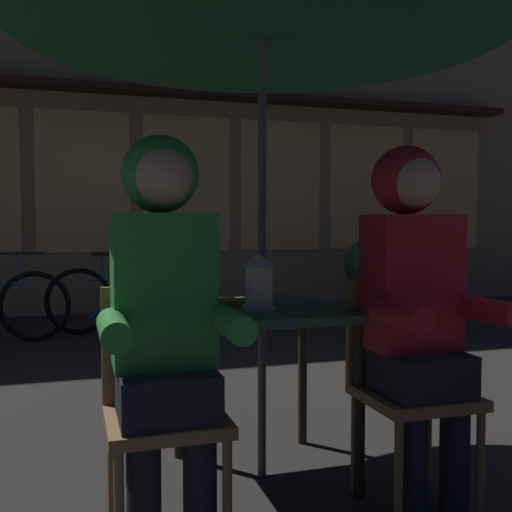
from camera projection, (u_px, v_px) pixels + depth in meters
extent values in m
plane|color=#2D2B28|center=(262.00, 475.00, 2.61)|extent=(60.00, 60.00, 0.00)
cube|color=#42664C|center=(262.00, 311.00, 2.57)|extent=(0.72, 0.72, 0.04)
cylinder|color=#2D2319|center=(207.00, 426.00, 2.20)|extent=(0.04, 0.04, 0.70)
cylinder|color=#2D2319|center=(360.00, 410.00, 2.38)|extent=(0.04, 0.04, 0.70)
cylinder|color=#2D2319|center=(179.00, 383.00, 2.79)|extent=(0.04, 0.04, 0.70)
cylinder|color=#2D2319|center=(303.00, 373.00, 2.97)|extent=(0.04, 0.04, 0.70)
cylinder|color=#4C4C51|center=(262.00, 217.00, 2.55)|extent=(0.04, 0.04, 2.25)
cube|color=white|center=(259.00, 307.00, 2.48)|extent=(0.11, 0.11, 0.02)
cube|color=white|center=(259.00, 286.00, 2.47)|extent=(0.09, 0.09, 0.16)
pyramid|color=white|center=(259.00, 260.00, 2.47)|extent=(0.11, 0.11, 0.06)
cube|color=olive|center=(166.00, 420.00, 2.02)|extent=(0.40, 0.40, 0.04)
cylinder|color=olive|center=(227.00, 501.00, 1.92)|extent=(0.03, 0.03, 0.41)
cylinder|color=olive|center=(205.00, 461.00, 2.25)|extent=(0.03, 0.03, 0.41)
cylinder|color=olive|center=(112.00, 472.00, 2.15)|extent=(0.03, 0.03, 0.41)
cube|color=olive|center=(158.00, 343.00, 2.19)|extent=(0.40, 0.03, 0.42)
cube|color=olive|center=(415.00, 397.00, 2.30)|extent=(0.40, 0.40, 0.04)
cylinder|color=olive|center=(480.00, 466.00, 2.20)|extent=(0.03, 0.03, 0.41)
cylinder|color=olive|center=(398.00, 477.00, 2.10)|extent=(0.03, 0.03, 0.41)
cylinder|color=olive|center=(428.00, 435.00, 2.53)|extent=(0.03, 0.03, 0.41)
cylinder|color=olive|center=(355.00, 443.00, 2.43)|extent=(0.03, 0.03, 0.41)
cube|color=olive|center=(392.00, 329.00, 2.47)|extent=(0.40, 0.03, 0.42)
cylinder|color=black|center=(200.00, 492.00, 1.94)|extent=(0.11, 0.11, 0.45)
cylinder|color=black|center=(144.00, 500.00, 1.89)|extent=(0.11, 0.11, 0.45)
cube|color=black|center=(166.00, 391.00, 2.02)|extent=(0.32, 0.36, 0.16)
cube|color=#338C38|center=(163.00, 290.00, 2.04)|extent=(0.34, 0.22, 0.52)
cylinder|color=#338C38|center=(231.00, 324.00, 1.88)|extent=(0.09, 0.30, 0.09)
cylinder|color=#338C38|center=(114.00, 330.00, 1.78)|extent=(0.09, 0.30, 0.09)
sphere|color=tan|center=(162.00, 176.00, 2.02)|extent=(0.21, 0.21, 0.21)
sphere|color=#338C38|center=(160.00, 174.00, 2.06)|extent=(0.27, 0.27, 0.27)
cylinder|color=black|center=(454.00, 458.00, 2.22)|extent=(0.11, 0.11, 0.45)
cylinder|color=black|center=(412.00, 464.00, 2.17)|extent=(0.11, 0.11, 0.45)
cube|color=black|center=(416.00, 371.00, 2.30)|extent=(0.32, 0.36, 0.16)
cube|color=red|center=(411.00, 282.00, 2.32)|extent=(0.34, 0.22, 0.52)
cylinder|color=red|center=(488.00, 311.00, 2.16)|extent=(0.09, 0.30, 0.09)
cylinder|color=red|center=(399.00, 315.00, 2.06)|extent=(0.09, 0.30, 0.09)
sphere|color=tan|center=(413.00, 182.00, 2.30)|extent=(0.21, 0.21, 0.21)
sphere|color=red|center=(406.00, 180.00, 2.34)|extent=(0.27, 0.27, 0.27)
cube|color=#937A56|center=(182.00, 70.00, 7.78)|extent=(10.00, 0.60, 6.20)
cube|color=#E0B260|center=(84.00, 182.00, 7.19)|extent=(1.10, 0.02, 1.70)
cube|color=#E0B260|center=(187.00, 184.00, 7.56)|extent=(1.10, 0.02, 1.70)
cube|color=#E0B260|center=(281.00, 186.00, 7.93)|extent=(1.10, 0.02, 1.70)
cube|color=#E0B260|center=(366.00, 187.00, 8.30)|extent=(1.10, 0.02, 1.70)
cube|color=#E0B260|center=(445.00, 189.00, 8.66)|extent=(1.10, 0.02, 1.70)
cube|color=#331914|center=(189.00, 93.00, 7.37)|extent=(9.00, 0.36, 0.08)
torus|color=black|center=(35.00, 306.00, 5.56)|extent=(0.66, 0.15, 0.66)
cylinder|color=#1E4C93|center=(20.00, 268.00, 5.52)|extent=(0.02, 0.02, 0.28)
cylinder|color=black|center=(20.00, 253.00, 5.51)|extent=(0.44, 0.09, 0.02)
torus|color=black|center=(182.00, 298.00, 6.14)|extent=(0.66, 0.10, 0.66)
torus|color=black|center=(79.00, 301.00, 5.92)|extent=(0.66, 0.10, 0.66)
cylinder|color=#1E4C93|center=(131.00, 279.00, 6.02)|extent=(0.84, 0.10, 0.04)
cylinder|color=#1E4C93|center=(119.00, 297.00, 6.00)|extent=(0.61, 0.08, 0.44)
cylinder|color=#1E4C93|center=(102.00, 267.00, 5.95)|extent=(0.02, 0.02, 0.24)
cube|color=black|center=(102.00, 254.00, 5.94)|extent=(0.21, 0.10, 0.04)
cylinder|color=#1E4C93|center=(170.00, 264.00, 6.10)|extent=(0.02, 0.02, 0.28)
cylinder|color=black|center=(170.00, 250.00, 6.09)|extent=(0.44, 0.06, 0.02)
cube|color=olive|center=(219.00, 303.00, 2.60)|extent=(0.22, 0.18, 0.02)
cylinder|color=brown|center=(369.00, 302.00, 7.09)|extent=(0.36, 0.36, 0.34)
sphere|color=#285B2D|center=(369.00, 264.00, 7.07)|extent=(0.60, 0.60, 0.60)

